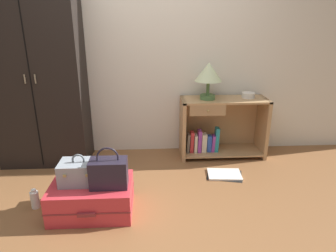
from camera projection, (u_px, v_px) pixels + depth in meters
ground_plane at (141, 222)px, 2.42m from camera, size 9.00×9.00×0.00m
back_wall at (141, 42)px, 3.40m from camera, size 6.40×0.10×2.60m
wardrobe at (38, 75)px, 3.17m from camera, size 0.93×0.47×1.98m
bookshelf at (219, 128)px, 3.53m from camera, size 0.99×0.39×0.70m
table_lamp at (209, 74)px, 3.28m from camera, size 0.30×0.30×0.41m
bowl at (248, 95)px, 3.43m from camera, size 0.15×0.15×0.06m
suitcase_large at (92, 197)px, 2.52m from camera, size 0.67×0.49×0.26m
train_case at (80, 172)px, 2.46m from camera, size 0.32×0.24×0.26m
handbag at (109, 173)px, 2.40m from camera, size 0.30×0.17×0.34m
bottle at (35, 199)px, 2.58m from camera, size 0.07×0.07×0.18m
open_book_on_floor at (224, 175)px, 3.14m from camera, size 0.41×0.34×0.02m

